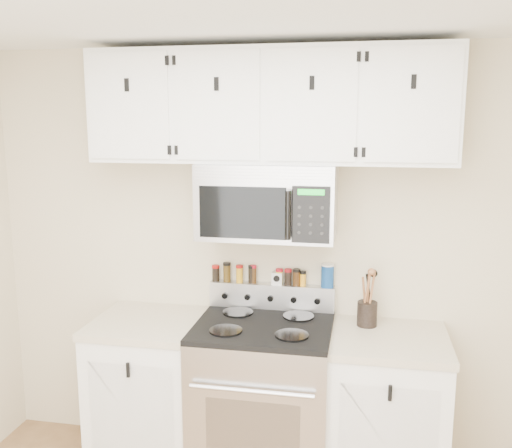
{
  "coord_description": "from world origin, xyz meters",
  "views": [
    {
      "loc": [
        0.53,
        -1.56,
        2.09
      ],
      "look_at": [
        -0.05,
        1.45,
        1.51
      ],
      "focal_mm": 40.0,
      "sensor_mm": 36.0,
      "label": 1
    }
  ],
  "objects_px": {
    "range": "(263,400)",
    "utensil_crock": "(367,312)",
    "microwave": "(268,201)",
    "salt_canister": "(327,276)"
  },
  "relations": [
    {
      "from": "range",
      "to": "utensil_crock",
      "type": "height_order",
      "value": "utensil_crock"
    },
    {
      "from": "microwave",
      "to": "salt_canister",
      "type": "xyz_separation_m",
      "value": [
        0.33,
        0.16,
        -0.46
      ]
    },
    {
      "from": "utensil_crock",
      "to": "salt_canister",
      "type": "bearing_deg",
      "value": 153.25
    },
    {
      "from": "microwave",
      "to": "salt_canister",
      "type": "bearing_deg",
      "value": 25.07
    },
    {
      "from": "range",
      "to": "microwave",
      "type": "height_order",
      "value": "microwave"
    },
    {
      "from": "utensil_crock",
      "to": "salt_canister",
      "type": "xyz_separation_m",
      "value": [
        -0.24,
        0.12,
        0.17
      ]
    },
    {
      "from": "range",
      "to": "utensil_crock",
      "type": "xyz_separation_m",
      "value": [
        0.57,
        0.16,
        0.52
      ]
    },
    {
      "from": "utensil_crock",
      "to": "salt_canister",
      "type": "relative_size",
      "value": 2.34
    },
    {
      "from": "range",
      "to": "salt_canister",
      "type": "bearing_deg",
      "value": 40.29
    },
    {
      "from": "range",
      "to": "utensil_crock",
      "type": "distance_m",
      "value": 0.79
    }
  ]
}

